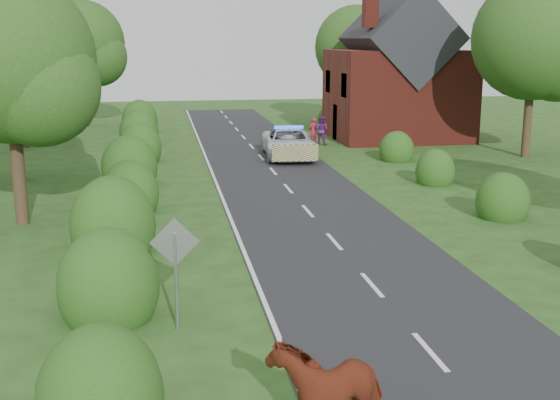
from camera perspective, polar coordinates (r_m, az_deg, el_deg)
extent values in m
plane|color=#2A431A|center=(14.82, 12.08, -12.03)|extent=(120.00, 120.00, 0.00)
cube|color=black|center=(28.59, 1.03, 0.50)|extent=(6.00, 70.00, 0.02)
cube|color=white|center=(14.81, 12.09, -11.95)|extent=(0.12, 1.80, 0.01)
cube|color=white|center=(18.30, 7.47, -6.84)|extent=(0.12, 1.80, 0.01)
cube|color=white|center=(21.96, 4.42, -3.37)|extent=(0.12, 1.80, 0.01)
cube|color=white|center=(25.72, 2.27, -0.90)|extent=(0.12, 1.80, 0.01)
cube|color=white|center=(29.55, 0.67, 0.94)|extent=(0.12, 1.80, 0.01)
cube|color=white|center=(33.41, -0.56, 2.36)|extent=(0.12, 1.80, 0.01)
cube|color=white|center=(37.31, -1.54, 3.48)|extent=(0.12, 1.80, 0.01)
cube|color=white|center=(41.22, -2.33, 4.38)|extent=(0.12, 1.80, 0.01)
cube|color=white|center=(45.15, -2.99, 5.13)|extent=(0.12, 1.80, 0.01)
cube|color=white|center=(49.09, -3.54, 5.76)|extent=(0.12, 1.80, 0.01)
cube|color=white|center=(53.04, -4.01, 6.29)|extent=(0.12, 1.80, 0.01)
cube|color=white|center=(57.00, -4.42, 6.75)|extent=(0.12, 1.80, 0.01)
cube|color=white|center=(60.96, -4.77, 7.15)|extent=(0.12, 1.80, 0.01)
cube|color=white|center=(28.20, -4.77, 0.31)|extent=(0.12, 70.00, 0.01)
ellipsoid|color=#284A14|center=(11.86, -14.38, -15.31)|extent=(2.00, 2.10, 2.40)
ellipsoid|color=#284A14|center=(16.41, -13.76, -6.81)|extent=(2.30, 2.41, 2.70)
ellipsoid|color=#284A14|center=(21.17, -13.43, -2.07)|extent=(2.50, 2.62, 3.00)
ellipsoid|color=#284A14|center=(26.04, -12.10, 0.49)|extent=(2.10, 2.20, 2.50)
ellipsoid|color=#284A14|center=(30.93, -12.13, 2.61)|extent=(2.40, 2.52, 2.80)
ellipsoid|color=#284A14|center=(36.85, -11.31, 4.20)|extent=(2.20, 2.31, 2.60)
ellipsoid|color=#284A14|center=(42.79, -11.39, 5.43)|extent=(2.30, 2.41, 2.70)
ellipsoid|color=#284A14|center=(48.75, -11.33, 6.36)|extent=(2.40, 2.52, 2.80)
ellipsoid|color=#284A14|center=(25.95, 17.63, -0.13)|extent=(1.90, 2.00, 2.10)
ellipsoid|color=#284A14|center=(31.25, 12.49, 2.28)|extent=(1.70, 1.78, 2.00)
ellipsoid|color=#284A14|center=(36.89, 9.45, 4.02)|extent=(1.80, 1.89, 2.00)
ellipsoid|color=#284A14|center=(50.16, 4.02, 6.51)|extent=(1.70, 1.78, 2.00)
cylinder|color=#332316|center=(25.25, -20.52, 2.55)|extent=(0.44, 0.44, 3.96)
sphere|color=#194A12|center=(24.90, -21.18, 10.72)|extent=(5.60, 5.60, 5.60)
sphere|color=#426026|center=(24.21, -18.97, 8.71)|extent=(3.92, 3.92, 3.92)
cylinder|color=#332316|center=(33.31, -20.57, 4.71)|extent=(0.44, 0.44, 3.74)
sphere|color=#194A12|center=(33.04, -21.04, 10.55)|extent=(5.60, 5.60, 5.60)
sphere|color=#426026|center=(32.35, -19.39, 9.13)|extent=(3.92, 3.92, 3.92)
cylinder|color=#332316|center=(43.30, -20.18, 7.21)|extent=(0.44, 0.44, 4.84)
sphere|color=#194A12|center=(43.14, -20.65, 13.03)|extent=(6.80, 6.80, 6.80)
sphere|color=#426026|center=(42.26, -19.08, 11.67)|extent=(4.76, 4.76, 4.76)
cylinder|color=#332316|center=(52.85, -15.56, 8.08)|extent=(0.44, 0.44, 4.18)
sphere|color=#194A12|center=(52.69, -15.82, 12.20)|extent=(6.00, 6.00, 6.00)
sphere|color=#426026|center=(52.01, -14.65, 11.21)|extent=(4.20, 4.20, 4.20)
cylinder|color=#332316|center=(39.61, 19.50, 6.48)|extent=(0.44, 0.44, 4.40)
sphere|color=#194A12|center=(39.41, 19.95, 12.25)|extent=(6.40, 6.40, 6.40)
sphere|color=#426026|center=(39.43, 21.74, 10.65)|extent=(4.48, 4.48, 4.48)
cylinder|color=#332316|center=(52.55, 6.10, 8.33)|extent=(0.44, 0.44, 3.96)
sphere|color=#194A12|center=(52.39, 6.19, 12.26)|extent=(6.00, 6.00, 6.00)
sphere|color=#426026|center=(52.12, 7.48, 11.23)|extent=(4.20, 4.20, 4.20)
cylinder|color=gray|center=(15.30, -8.44, -6.62)|extent=(0.08, 0.08, 2.20)
cube|color=gray|center=(15.02, -8.55, -3.39)|extent=(1.06, 0.04, 1.06)
cube|color=maroon|center=(45.03, 9.51, 8.44)|extent=(8.00, 7.00, 5.50)
cube|color=black|center=(44.89, 9.68, 12.83)|extent=(5.94, 7.40, 5.94)
cube|color=maroon|center=(42.24, 7.36, 14.81)|extent=(0.80, 0.80, 1.60)
imported|color=maroon|center=(11.49, 3.89, -15.49)|extent=(2.28, 1.67, 1.45)
imported|color=silver|center=(37.33, 0.72, 4.65)|extent=(2.93, 5.70, 1.54)
cube|color=yellow|center=(34.60, 1.23, 3.85)|extent=(2.30, 0.22, 0.85)
cube|color=blue|center=(37.22, 0.72, 5.94)|extent=(1.55, 0.39, 0.14)
imported|color=#A31D31|center=(42.13, 2.70, 5.63)|extent=(0.69, 0.66, 1.60)
imported|color=#571F67|center=(41.92, 3.39, 5.68)|extent=(1.07, 1.04, 1.74)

